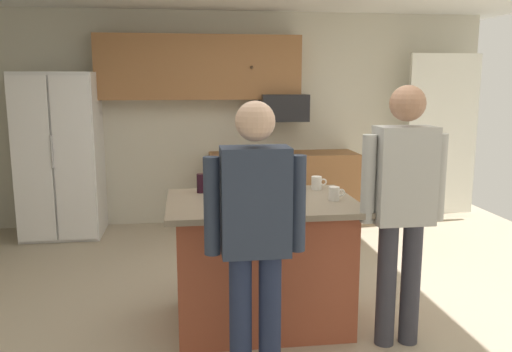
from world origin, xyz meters
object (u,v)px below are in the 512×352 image
microwave_over_range (284,108)px  serving_tray (265,195)px  person_elder_center (255,228)px  kitchen_island (262,261)px  mug_ceramic_white (334,194)px  person_guest_left (403,199)px  mug_blue_stoneware (317,183)px  refrigerator (61,155)px  tumbler_amber (201,183)px

microwave_over_range → serving_tray: bearing=-103.5°
microwave_over_range → person_elder_center: (-0.81, -3.49, -0.49)m
kitchen_island → mug_ceramic_white: 0.73m
microwave_over_range → mug_ceramic_white: size_ratio=4.66×
microwave_over_range → person_guest_left: person_guest_left is taller
mug_ceramic_white → person_guest_left: bearing=-45.6°
microwave_over_range → mug_blue_stoneware: size_ratio=4.53×
refrigerator → person_guest_left: bearing=-46.8°
kitchen_island → mug_ceramic_white: size_ratio=11.19×
microwave_over_range → person_guest_left: 3.14m
mug_blue_stoneware → microwave_over_range: bearing=85.8°
refrigerator → tumbler_amber: (1.53, -2.23, 0.07)m
person_elder_center → mug_ceramic_white: bearing=-31.2°
kitchen_island → person_guest_left: bearing=-26.9°
mug_ceramic_white → tumbler_amber: (-0.93, 0.40, 0.02)m
refrigerator → tumbler_amber: refrigerator is taller
refrigerator → person_elder_center: refrigerator is taller
person_elder_center → mug_blue_stoneware: size_ratio=13.47×
person_elder_center → serving_tray: 0.93m
person_guest_left → mug_ceramic_white: bearing=-18.7°
person_elder_center → mug_ceramic_white: 1.00m
tumbler_amber → person_guest_left: bearing=-30.5°
mug_blue_stoneware → kitchen_island: bearing=-146.5°
refrigerator → mug_blue_stoneware: 3.29m
microwave_over_range → person_guest_left: size_ratio=0.32×
refrigerator → mug_ceramic_white: 3.59m
person_guest_left → mug_ceramic_white: (-0.35, 0.36, -0.03)m
microwave_over_range → mug_blue_stoneware: microwave_over_range is taller
refrigerator → microwave_over_range: 2.65m
mug_ceramic_white → tumbler_amber: bearing=157.0°
microwave_over_range → person_elder_center: size_ratio=0.34×
kitchen_island → serving_tray: size_ratio=3.06×
mug_ceramic_white → serving_tray: bearing=161.0°
person_elder_center → kitchen_island: bearing=-0.0°
person_guest_left → mug_blue_stoneware: (-0.38, 0.76, -0.03)m
person_elder_center → mug_blue_stoneware: person_elder_center is taller
microwave_over_range → person_guest_left: bearing=-86.1°
person_guest_left → kitchen_island: bearing=-0.0°
microwave_over_range → person_guest_left: (0.21, -3.11, -0.44)m
kitchen_island → tumbler_amber: 0.75m
mug_blue_stoneware → serving_tray: size_ratio=0.28×
kitchen_island → mug_blue_stoneware: bearing=33.5°
mug_blue_stoneware → person_guest_left: bearing=-63.4°
person_guest_left → tumbler_amber: (-1.28, 0.76, -0.01)m
mug_blue_stoneware → serving_tray: bearing=-152.1°
microwave_over_range → tumbler_amber: size_ratio=3.87×
person_guest_left → microwave_over_range: bearing=-59.2°
kitchen_island → person_elder_center: 0.97m
tumbler_amber → mug_blue_stoneware: bearing=0.2°
refrigerator → serving_tray: (1.98, -2.46, 0.02)m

